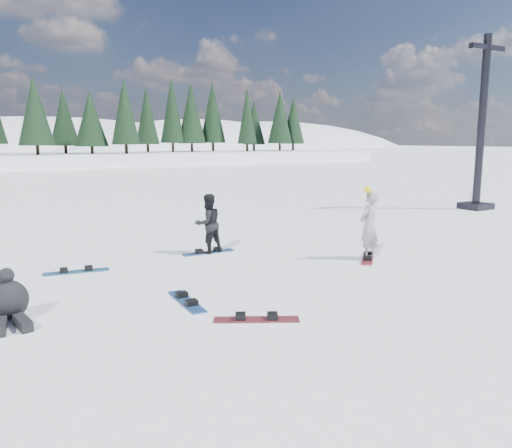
{
  "coord_description": "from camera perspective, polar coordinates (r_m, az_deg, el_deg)",
  "views": [
    {
      "loc": [
        -7.92,
        -9.64,
        3.13
      ],
      "look_at": [
        -1.96,
        0.81,
        1.1
      ],
      "focal_mm": 35.0,
      "sensor_mm": 36.0,
      "label": 1
    }
  ],
  "objects": [
    {
      "name": "ground",
      "position": [
        12.86,
        9.47,
        -4.64
      ],
      "size": [
        420.0,
        420.0,
        0.0
      ],
      "primitive_type": "plane",
      "color": "white",
      "rests_on": "ground"
    },
    {
      "name": "lift_tower",
      "position": [
        24.84,
        24.27,
        8.73
      ],
      "size": [
        2.12,
        1.17,
        7.68
      ],
      "rotation": [
        0.0,
        0.0,
        -0.02
      ],
      "color": "black",
      "rests_on": "ground"
    },
    {
      "name": "snowboarder_woman",
      "position": [
        13.49,
        12.8,
        -0.1
      ],
      "size": [
        0.76,
        0.61,
        1.96
      ],
      "rotation": [
        0.0,
        0.0,
        3.45
      ],
      "color": "#9C9CA1",
      "rests_on": "ground"
    },
    {
      "name": "snowboarder_man",
      "position": [
        13.92,
        -5.5,
        0.04
      ],
      "size": [
        0.9,
        0.75,
        1.67
      ],
      "primitive_type": "imported",
      "rotation": [
        0.0,
        0.0,
        3.3
      ],
      "color": "black",
      "rests_on": "ground"
    },
    {
      "name": "seated_rider",
      "position": [
        9.75,
        -26.44,
        -7.93
      ],
      "size": [
        0.69,
        1.12,
        0.95
      ],
      "rotation": [
        0.0,
        0.0,
        0.03
      ],
      "color": "black",
      "rests_on": "ground"
    },
    {
      "name": "snowboard_woman",
      "position": [
        13.67,
        12.66,
        -3.83
      ],
      "size": [
        1.25,
        1.27,
        0.03
      ],
      "primitive_type": "cube",
      "rotation": [
        0.0,
        0.0,
        0.79
      ],
      "color": "maroon",
      "rests_on": "ground"
    },
    {
      "name": "snowboard_man",
      "position": [
        14.08,
        -5.45,
        -3.25
      ],
      "size": [
        1.5,
        0.28,
        0.03
      ],
      "primitive_type": "cube",
      "rotation": [
        0.0,
        0.0,
        -0.0
      ],
      "color": "navy",
      "rests_on": "ground"
    },
    {
      "name": "snowboard_loose_c",
      "position": [
        12.74,
        -19.84,
        -5.16
      ],
      "size": [
        1.52,
        0.49,
        0.03
      ],
      "primitive_type": "cube",
      "rotation": [
        0.0,
        0.0,
        -0.15
      ],
      "color": "#1C6C9A",
      "rests_on": "ground"
    },
    {
      "name": "snowboard_loose_a",
      "position": [
        9.94,
        -7.93,
        -8.77
      ],
      "size": [
        0.34,
        1.51,
        0.03
      ],
      "primitive_type": "cube",
      "rotation": [
        0.0,
        0.0,
        1.53
      ],
      "color": "#1C4C9A",
      "rests_on": "ground"
    },
    {
      "name": "snowboard_loose_b",
      "position": [
        8.92,
        0.05,
        -10.87
      ],
      "size": [
        1.46,
        0.95,
        0.03
      ],
      "primitive_type": "cube",
      "rotation": [
        0.0,
        0.0,
        -0.49
      ],
      "color": "maroon",
      "rests_on": "ground"
    }
  ]
}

